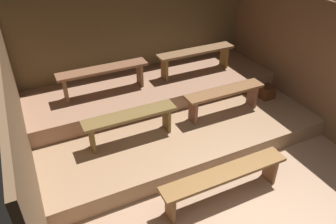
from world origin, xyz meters
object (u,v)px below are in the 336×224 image
Objects in this scene: bench_lower_right at (225,95)px; bench_middle_left at (103,73)px; wooden_crate_lower at (267,92)px; bench_floor_center at (225,177)px; bench_middle_right at (196,55)px; bench_lower_left at (130,120)px.

bench_lower_right is 2.21m from bench_middle_left.
bench_middle_left is 3.18m from wooden_crate_lower.
bench_floor_center is 2.85m from bench_middle_left.
bench_middle_left and bench_middle_right have the same top height.
wooden_crate_lower is (2.88, 0.10, -0.26)m from bench_lower_left.
bench_lower_right is 6.03× the size of wooden_crate_lower.
wooden_crate_lower is at bearing 37.50° from bench_floor_center.
bench_lower_left is (-0.82, 1.48, 0.30)m from bench_floor_center.
bench_floor_center is 2.59m from wooden_crate_lower.
bench_lower_left is 0.93× the size of bench_middle_left.
bench_floor_center is at bearing -142.50° from wooden_crate_lower.
bench_middle_right is (1.92, 0.00, 0.00)m from bench_middle_left.
bench_middle_left is (-0.88, 2.65, 0.61)m from bench_floor_center.
bench_middle_left reaches higher than bench_lower_left.
bench_lower_left is 1.21m from bench_middle_left.
bench_floor_center is 2.90m from bench_middle_right.
bench_floor_center is at bearing -71.52° from bench_middle_left.
bench_middle_left is (-0.06, 1.17, 0.31)m from bench_lower_left.
bench_middle_right is 6.51× the size of wooden_crate_lower.
bench_middle_left reaches higher than wooden_crate_lower.
wooden_crate_lower is (1.09, 0.10, -0.26)m from bench_lower_right.
bench_lower_right is 0.93× the size of bench_middle_right.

